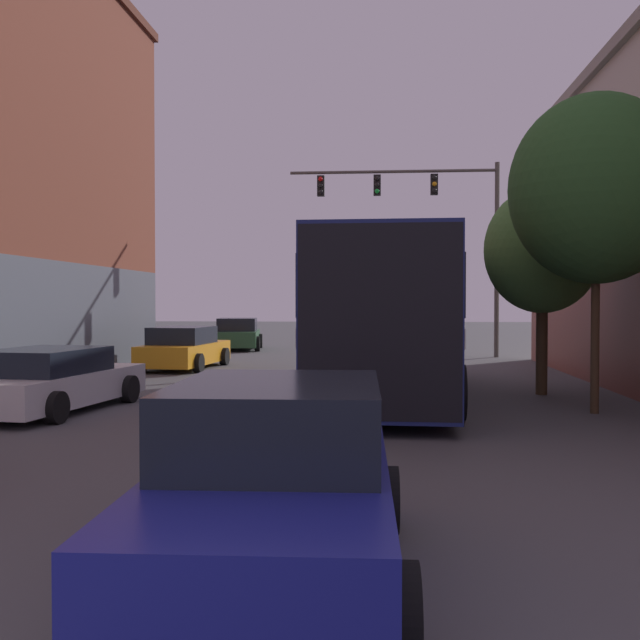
{
  "coord_description": "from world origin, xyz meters",
  "views": [
    {
      "loc": [
        1.99,
        -1.17,
        2.12
      ],
      "look_at": [
        0.66,
        14.52,
        1.75
      ],
      "focal_mm": 42.0,
      "sensor_mm": 36.0,
      "label": 1
    }
  ],
  "objects_px": {
    "bus": "(388,312)",
    "parked_car_left_far": "(184,349)",
    "hatchback_foreground": "(275,488)",
    "parked_car_left_near": "(50,381)",
    "street_tree_near": "(596,189)",
    "traffic_signal_gantry": "(431,214)",
    "street_tree_far": "(542,251)",
    "parked_car_left_mid": "(238,335)"
  },
  "relations": [
    {
      "from": "traffic_signal_gantry",
      "to": "street_tree_near",
      "type": "xyz_separation_m",
      "value": [
        2.19,
        -14.64,
        -1.27
      ]
    },
    {
      "from": "parked_car_left_mid",
      "to": "parked_car_left_far",
      "type": "bearing_deg",
      "value": 173.93
    },
    {
      "from": "parked_car_left_mid",
      "to": "traffic_signal_gantry",
      "type": "xyz_separation_m",
      "value": [
        8.3,
        -3.63,
        4.86
      ]
    },
    {
      "from": "street_tree_far",
      "to": "parked_car_left_far",
      "type": "bearing_deg",
      "value": 149.26
    },
    {
      "from": "bus",
      "to": "street_tree_near",
      "type": "relative_size",
      "value": 1.83
    },
    {
      "from": "parked_car_left_near",
      "to": "traffic_signal_gantry",
      "type": "relative_size",
      "value": 0.59
    },
    {
      "from": "parked_car_left_near",
      "to": "parked_car_left_far",
      "type": "height_order",
      "value": "parked_car_left_far"
    },
    {
      "from": "bus",
      "to": "parked_car_left_far",
      "type": "height_order",
      "value": "bus"
    },
    {
      "from": "parked_car_left_near",
      "to": "traffic_signal_gantry",
      "type": "height_order",
      "value": "traffic_signal_gantry"
    },
    {
      "from": "traffic_signal_gantry",
      "to": "parked_car_left_far",
      "type": "bearing_deg",
      "value": -144.56
    },
    {
      "from": "hatchback_foreground",
      "to": "street_tree_near",
      "type": "distance_m",
      "value": 10.81
    },
    {
      "from": "hatchback_foreground",
      "to": "parked_car_left_near",
      "type": "distance_m",
      "value": 10.09
    },
    {
      "from": "bus",
      "to": "street_tree_near",
      "type": "bearing_deg",
      "value": -119.69
    },
    {
      "from": "bus",
      "to": "street_tree_far",
      "type": "relative_size",
      "value": 2.33
    },
    {
      "from": "street_tree_far",
      "to": "parked_car_left_near",
      "type": "bearing_deg",
      "value": -160.84
    },
    {
      "from": "hatchback_foreground",
      "to": "parked_car_left_far",
      "type": "relative_size",
      "value": 0.91
    },
    {
      "from": "parked_car_left_far",
      "to": "street_tree_far",
      "type": "relative_size",
      "value": 0.95
    },
    {
      "from": "bus",
      "to": "parked_car_left_near",
      "type": "height_order",
      "value": "bus"
    },
    {
      "from": "street_tree_far",
      "to": "hatchback_foreground",
      "type": "bearing_deg",
      "value": -110.54
    },
    {
      "from": "bus",
      "to": "parked_car_left_near",
      "type": "bearing_deg",
      "value": 116.45
    },
    {
      "from": "hatchback_foreground",
      "to": "parked_car_left_far",
      "type": "height_order",
      "value": "hatchback_foreground"
    },
    {
      "from": "hatchback_foreground",
      "to": "parked_car_left_mid",
      "type": "xyz_separation_m",
      "value": [
        -5.65,
        27.26,
        -0.03
      ]
    },
    {
      "from": "parked_car_left_far",
      "to": "street_tree_far",
      "type": "distance_m",
      "value": 11.91
    },
    {
      "from": "street_tree_far",
      "to": "bus",
      "type": "bearing_deg",
      "value": -171.98
    },
    {
      "from": "bus",
      "to": "parked_car_left_far",
      "type": "xyz_separation_m",
      "value": [
        -6.46,
        6.43,
        -1.27
      ]
    },
    {
      "from": "hatchback_foreground",
      "to": "street_tree_near",
      "type": "height_order",
      "value": "street_tree_near"
    },
    {
      "from": "bus",
      "to": "hatchback_foreground",
      "type": "bearing_deg",
      "value": 177.14
    },
    {
      "from": "parked_car_left_near",
      "to": "street_tree_near",
      "type": "bearing_deg",
      "value": -79.95
    },
    {
      "from": "hatchback_foreground",
      "to": "street_tree_far",
      "type": "distance_m",
      "value": 12.95
    },
    {
      "from": "bus",
      "to": "hatchback_foreground",
      "type": "relative_size",
      "value": 2.71
    },
    {
      "from": "bus",
      "to": "hatchback_foreground",
      "type": "xyz_separation_m",
      "value": [
        -0.94,
        -11.38,
        -1.21
      ]
    },
    {
      "from": "traffic_signal_gantry",
      "to": "street_tree_near",
      "type": "bearing_deg",
      "value": -81.48
    },
    {
      "from": "street_tree_near",
      "to": "street_tree_far",
      "type": "relative_size",
      "value": 1.27
    },
    {
      "from": "parked_car_left_near",
      "to": "traffic_signal_gantry",
      "type": "bearing_deg",
      "value": -21.81
    },
    {
      "from": "traffic_signal_gantry",
      "to": "bus",
      "type": "bearing_deg",
      "value": -97.97
    },
    {
      "from": "parked_car_left_mid",
      "to": "parked_car_left_far",
      "type": "xyz_separation_m",
      "value": [
        0.13,
        -9.45,
        -0.04
      ]
    },
    {
      "from": "hatchback_foreground",
      "to": "parked_car_left_mid",
      "type": "distance_m",
      "value": 27.84
    },
    {
      "from": "parked_car_left_near",
      "to": "parked_car_left_mid",
      "type": "bearing_deg",
      "value": 6.75
    },
    {
      "from": "hatchback_foreground",
      "to": "parked_car_left_far",
      "type": "xyz_separation_m",
      "value": [
        -5.52,
        17.81,
        -0.07
      ]
    },
    {
      "from": "parked_car_left_near",
      "to": "parked_car_left_far",
      "type": "bearing_deg",
      "value": 6.02
    },
    {
      "from": "parked_car_left_far",
      "to": "parked_car_left_near",
      "type": "bearing_deg",
      "value": -176.31
    },
    {
      "from": "hatchback_foreground",
      "to": "street_tree_far",
      "type": "xyz_separation_m",
      "value": [
        4.45,
        11.88,
        2.6
      ]
    }
  ]
}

